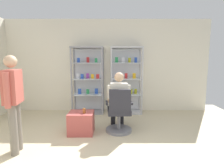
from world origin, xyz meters
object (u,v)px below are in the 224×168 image
object	(u,v)px
storage_crate	(81,123)
tea_glass	(84,111)
office_chair	(119,115)
seated_shopkeeper	(118,98)
display_cabinet_right	(126,80)
display_cabinet_left	(88,80)
standing_customer	(13,98)

from	to	relation	value
storage_crate	tea_glass	bearing A→B (deg)	-40.23
office_chair	seated_shopkeeper	world-z (taller)	seated_shopkeeper
office_chair	tea_glass	bearing A→B (deg)	-171.61
display_cabinet_right	storage_crate	xyz separation A→B (m)	(-1.06, -1.55, -0.73)
seated_shopkeeper	tea_glass	world-z (taller)	seated_shopkeeper
display_cabinet_right	office_chair	distance (m)	1.63
display_cabinet_right	tea_glass	bearing A→B (deg)	-121.25
display_cabinet_left	office_chair	world-z (taller)	display_cabinet_left
office_chair	standing_customer	world-z (taller)	standing_customer
storage_crate	standing_customer	world-z (taller)	standing_customer
display_cabinet_left	tea_glass	xyz separation A→B (m)	(0.12, -1.62, -0.46)
display_cabinet_right	storage_crate	world-z (taller)	display_cabinet_right
display_cabinet_left	storage_crate	bearing A→B (deg)	-88.41
display_cabinet_right	office_chair	xyz separation A→B (m)	(-0.26, -1.51, -0.57)
standing_customer	storage_crate	bearing A→B (deg)	39.19
display_cabinet_left	seated_shopkeeper	size ratio (longest dim) A/B	1.47
office_chair	seated_shopkeeper	xyz separation A→B (m)	(-0.01, 0.16, 0.32)
display_cabinet_left	standing_customer	world-z (taller)	display_cabinet_left
seated_shopkeeper	standing_customer	distance (m)	2.03
display_cabinet_left	office_chair	size ratio (longest dim) A/B	1.98
display_cabinet_left	office_chair	bearing A→B (deg)	-60.74
storage_crate	tea_glass	world-z (taller)	tea_glass
office_chair	seated_shopkeeper	size ratio (longest dim) A/B	0.74
display_cabinet_right	display_cabinet_left	bearing A→B (deg)	-179.98
standing_customer	display_cabinet_left	bearing A→B (deg)	68.46
office_chair	standing_customer	xyz separation A→B (m)	(-1.77, -0.83, 0.54)
tea_glass	office_chair	bearing A→B (deg)	8.39
tea_glass	display_cabinet_left	bearing A→B (deg)	94.24
display_cabinet_left	standing_customer	distance (m)	2.51
standing_customer	office_chair	bearing A→B (deg)	25.14
display_cabinet_right	office_chair	world-z (taller)	display_cabinet_right
display_cabinet_left	seated_shopkeeper	xyz separation A→B (m)	(0.84, -1.35, -0.25)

